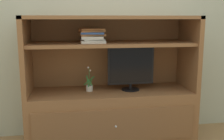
{
  "coord_description": "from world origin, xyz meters",
  "views": [
    {
      "loc": [
        -0.45,
        -2.55,
        1.43
      ],
      "look_at": [
        0.0,
        0.35,
        0.86
      ],
      "focal_mm": 43.05,
      "sensor_mm": 36.0,
      "label": 1
    }
  ],
  "objects": [
    {
      "name": "magazine_stack",
      "position": [
        -0.21,
        0.4,
        1.24
      ],
      "size": [
        0.3,
        0.35,
        0.15
      ],
      "color": "silver",
      "rests_on": "media_console"
    },
    {
      "name": "painted_rear_wall",
      "position": [
        0.0,
        0.75,
        1.4
      ],
      "size": [
        6.0,
        0.1,
        2.8
      ],
      "primitive_type": "cube",
      "color": "#ADB29E",
      "rests_on": "ground_plane"
    },
    {
      "name": "tv_monitor",
      "position": [
        0.22,
        0.39,
        0.88
      ],
      "size": [
        0.53,
        0.2,
        0.5
      ],
      "color": "black",
      "rests_on": "media_console"
    },
    {
      "name": "potted_plant",
      "position": [
        -0.25,
        0.42,
        0.66
      ],
      "size": [
        0.13,
        0.09,
        0.28
      ],
      "color": "beige",
      "rests_on": "media_console"
    },
    {
      "name": "media_console",
      "position": [
        0.0,
        0.41,
        0.46
      ],
      "size": [
        1.89,
        0.64,
        1.46
      ],
      "color": "brown",
      "rests_on": "ground_plane"
    }
  ]
}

